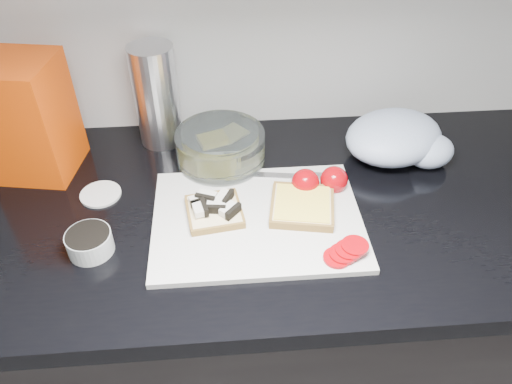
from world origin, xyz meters
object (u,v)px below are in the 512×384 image
at_px(cutting_board, 257,219).
at_px(steel_canister, 156,96).
at_px(glass_bowl, 221,149).
at_px(bread_bag, 26,118).

xyz_separation_m(cutting_board, steel_canister, (-0.20, 0.30, 0.11)).
xyz_separation_m(cutting_board, glass_bowl, (-0.06, 0.19, 0.03)).
relative_size(bread_bag, steel_canister, 1.08).
bearing_deg(steel_canister, bread_bag, -162.00).
bearing_deg(bread_bag, steel_canister, 27.98).
bearing_deg(steel_canister, glass_bowl, -37.42).
bearing_deg(steel_canister, cutting_board, -55.87).
xyz_separation_m(bread_bag, steel_canister, (0.26, 0.08, -0.01)).
xyz_separation_m(glass_bowl, bread_bag, (-0.39, 0.02, 0.09)).
distance_m(cutting_board, steel_canister, 0.37).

